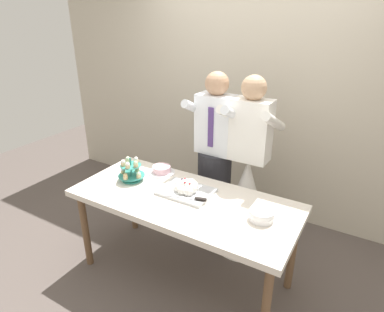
{
  "coord_description": "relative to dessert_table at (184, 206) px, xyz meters",
  "views": [
    {
      "loc": [
        1.2,
        -1.9,
        2.11
      ],
      "look_at": [
        -0.01,
        0.15,
        1.07
      ],
      "focal_mm": 30.86,
      "sensor_mm": 36.0,
      "label": 1
    }
  ],
  "objects": [
    {
      "name": "round_cake",
      "position": [
        -0.4,
        0.27,
        0.1
      ],
      "size": [
        0.24,
        0.24,
        0.07
      ],
      "color": "white",
      "rests_on": "dessert_table"
    },
    {
      "name": "ground_plane",
      "position": [
        0.0,
        0.0,
        -0.7
      ],
      "size": [
        8.0,
        8.0,
        0.0
      ],
      "primitive_type": "plane",
      "color": "#564C47"
    },
    {
      "name": "person_bride",
      "position": [
        0.28,
        0.65,
        -0.12
      ],
      "size": [
        0.56,
        0.56,
        1.66
      ],
      "color": "white",
      "rests_on": "ground_plane"
    },
    {
      "name": "main_cake_tray",
      "position": [
        -0.02,
        0.08,
        0.12
      ],
      "size": [
        0.43,
        0.31,
        0.13
      ],
      "color": "silver",
      "rests_on": "dessert_table"
    },
    {
      "name": "rear_wall",
      "position": [
        0.0,
        1.4,
        0.75
      ],
      "size": [
        5.2,
        0.1,
        2.9
      ],
      "primitive_type": "cube",
      "color": "beige",
      "rests_on": "ground_plane"
    },
    {
      "name": "person_groom",
      "position": [
        -0.06,
        0.65,
        0.05
      ],
      "size": [
        0.47,
        0.5,
        1.66
      ],
      "color": "#232328",
      "rests_on": "ground_plane"
    },
    {
      "name": "dessert_table",
      "position": [
        0.0,
        0.0,
        0.0
      ],
      "size": [
        1.8,
        0.8,
        0.78
      ],
      "color": "silver",
      "rests_on": "ground_plane"
    },
    {
      "name": "plate_stack",
      "position": [
        0.63,
        0.02,
        0.11
      ],
      "size": [
        0.18,
        0.18,
        0.08
      ],
      "color": "white",
      "rests_on": "dessert_table"
    },
    {
      "name": "cupcake_stand",
      "position": [
        -0.55,
        0.02,
        0.16
      ],
      "size": [
        0.23,
        0.23,
        0.21
      ],
      "color": "teal",
      "rests_on": "dessert_table"
    }
  ]
}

